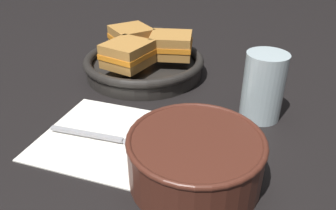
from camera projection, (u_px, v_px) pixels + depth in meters
ground_plane at (181, 132)px, 0.52m from camera, size 4.00×4.00×0.00m
napkin at (114, 138)px, 0.50m from camera, size 0.23×0.19×0.00m
soup_bowl at (195, 156)px, 0.40m from camera, size 0.17×0.17×0.07m
spoon at (125, 141)px, 0.48m from camera, size 0.18×0.03×0.01m
skillet at (144, 64)px, 0.70m from camera, size 0.25×0.35×0.04m
sandwich_near_left at (171, 45)px, 0.67m from camera, size 0.10×0.09×0.05m
sandwich_near_right at (131, 38)px, 0.71m from camera, size 0.12×0.12×0.05m
sandwich_far_left at (128, 54)px, 0.63m from camera, size 0.10×0.10×0.05m
drinking_glass at (263, 87)px, 0.53m from camera, size 0.07×0.07×0.11m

